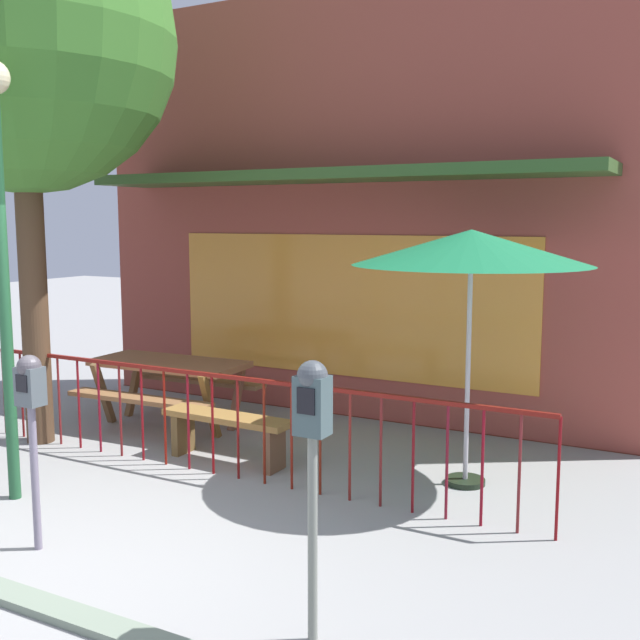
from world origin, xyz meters
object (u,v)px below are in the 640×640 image
(street_tree, at_px, (21,39))
(street_lamp, at_px, (0,216))
(parking_meter_near, at_px, (312,427))
(patio_bench, at_px, (227,427))
(picnic_table_left, at_px, (169,374))
(parking_meter_far, at_px, (31,400))
(patio_umbrella, at_px, (471,249))

(street_tree, xyz_separation_m, street_lamp, (1.14, -1.29, -1.77))
(parking_meter_near, height_order, street_lamp, street_lamp)
(patio_bench, bearing_deg, picnic_table_left, 150.43)
(patio_bench, xyz_separation_m, parking_meter_far, (-0.06, -2.29, 0.76))
(patio_umbrella, distance_m, street_lamp, 3.97)
(picnic_table_left, height_order, street_tree, street_tree)
(patio_umbrella, xyz_separation_m, patio_bench, (-2.27, -0.51, -1.78))
(picnic_table_left, height_order, patio_bench, picnic_table_left)
(picnic_table_left, relative_size, street_lamp, 0.51)
(patio_umbrella, distance_m, parking_meter_near, 3.04)
(patio_umbrella, relative_size, street_tree, 0.40)
(street_lamp, bearing_deg, patio_umbrella, 33.36)
(street_lamp, bearing_deg, parking_meter_far, -32.16)
(patio_bench, relative_size, street_lamp, 0.39)
(picnic_table_left, bearing_deg, street_lamp, -82.99)
(picnic_table_left, xyz_separation_m, parking_meter_near, (3.63, -3.17, 0.64))
(patio_umbrella, height_order, street_tree, street_tree)
(street_tree, bearing_deg, picnic_table_left, 53.78)
(patio_bench, height_order, parking_meter_far, parking_meter_far)
(patio_umbrella, height_order, patio_bench, patio_umbrella)
(picnic_table_left, height_order, parking_meter_far, parking_meter_far)
(patio_umbrella, height_order, parking_meter_far, patio_umbrella)
(parking_meter_near, bearing_deg, picnic_table_left, 138.92)
(patio_bench, bearing_deg, street_lamp, -121.91)
(picnic_table_left, distance_m, street_tree, 3.84)
(picnic_table_left, relative_size, patio_bench, 1.32)
(picnic_table_left, bearing_deg, patio_umbrella, -4.05)
(patio_bench, relative_size, street_tree, 0.24)
(patio_bench, bearing_deg, patio_umbrella, 12.57)
(picnic_table_left, height_order, parking_meter_near, parking_meter_near)
(parking_meter_near, xyz_separation_m, street_lamp, (-3.33, 0.73, 1.16))
(picnic_table_left, height_order, street_lamp, street_lamp)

